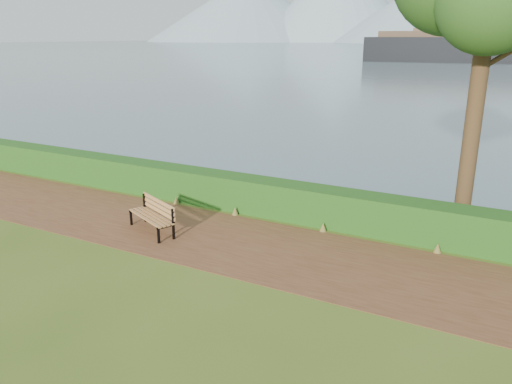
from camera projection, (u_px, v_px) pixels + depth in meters
The scene contains 4 objects.
ground at pixel (232, 247), 12.23m from camera, with size 140.00×140.00×0.00m, color #415B1A.
path at pixel (238, 243), 12.48m from camera, with size 40.00×3.40×0.01m, color #562F1D.
hedge at pixel (278, 199), 14.26m from camera, with size 32.00×0.85×1.00m, color #184914.
bench at pixel (154, 214), 13.09m from camera, with size 1.77×1.15×0.86m.
Camera 1 is at (5.82, -9.65, 4.96)m, focal length 35.00 mm.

